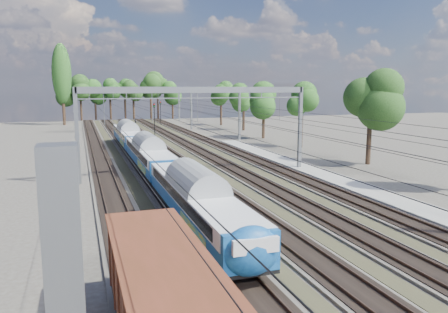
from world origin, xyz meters
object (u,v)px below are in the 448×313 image
object	(u,v)px
signal_far	(161,110)
signal_near	(154,116)
emu_train	(149,151)
worker	(135,122)

from	to	relation	value
signal_far	signal_near	bearing A→B (deg)	-120.34
emu_train	signal_far	bearing A→B (deg)	78.56
signal_near	signal_far	distance (m)	24.04
signal_near	worker	bearing A→B (deg)	104.38
signal_near	signal_far	bearing A→B (deg)	89.87
emu_train	worker	bearing A→B (deg)	84.34
signal_far	worker	bearing A→B (deg)	162.38
emu_train	signal_near	size ratio (longest dim) A/B	9.74
worker	signal_far	bearing A→B (deg)	-114.58
signal_near	signal_far	world-z (taller)	signal_near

